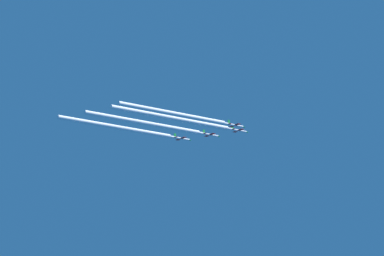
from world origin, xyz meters
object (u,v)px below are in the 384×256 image
object	(u,v)px
jet_lead	(239,131)
jet_right_wingman	(236,125)
jet_left_wingman	(211,135)
jet_outer_left	(182,139)

from	to	relation	value
jet_lead	jet_right_wingman	distance (m)	17.52
jet_right_wingman	jet_left_wingman	bearing A→B (deg)	-179.52
jet_lead	jet_left_wingman	size ratio (longest dim) A/B	1.00
jet_outer_left	jet_left_wingman	bearing A→B (deg)	44.90
jet_left_wingman	jet_right_wingman	distance (m)	24.42
jet_left_wingman	jet_right_wingman	bearing A→B (deg)	0.48
jet_left_wingman	jet_right_wingman	size ratio (longest dim) A/B	1.00
jet_lead	jet_right_wingman	xyz separation A→B (m)	(12.69, -11.97, -1.66)
jet_left_wingman	jet_outer_left	bearing A→B (deg)	-135.10
jet_right_wingman	jet_lead	bearing A→B (deg)	136.69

